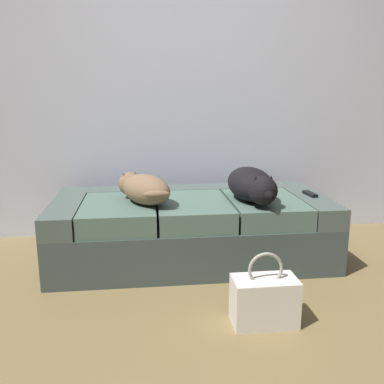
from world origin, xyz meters
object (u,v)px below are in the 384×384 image
couch (191,228)px  handbag (264,300)px  dog_tan (143,188)px  dog_dark (252,185)px  tv_remote (310,194)px

couch → handbag: bearing=-74.0°
dog_tan → dog_dark: (0.71, -0.05, 0.01)m
couch → handbag: (0.26, -0.91, -0.09)m
dog_tan → handbag: bearing=-53.9°
dog_dark → tv_remote: 0.47m
tv_remote → dog_dark: bearing=-170.7°
couch → dog_dark: dog_dark is taller
couch → handbag: couch is taller
dog_tan → tv_remote: dog_tan is taller
couch → dog_dark: size_ratio=2.90×
dog_tan → handbag: (0.59, -0.80, -0.41)m
couch → dog_tan: dog_tan is taller
dog_dark → handbag: dog_dark is taller
dog_tan → tv_remote: bearing=3.3°
couch → dog_dark: bearing=-21.8°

